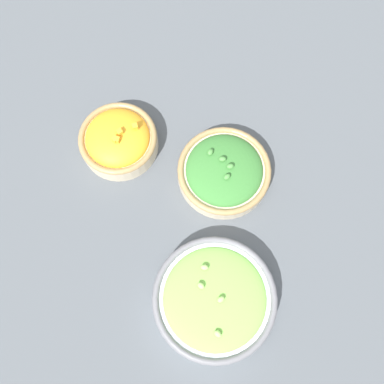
# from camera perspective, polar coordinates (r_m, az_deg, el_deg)

# --- Properties ---
(ground_plane) EXTENTS (3.00, 3.00, 0.00)m
(ground_plane) POSITION_cam_1_polar(r_m,az_deg,el_deg) (0.82, -0.00, -0.62)
(ground_plane) COLOR #4C5156
(bowl_squash) EXTENTS (0.15, 0.15, 0.07)m
(bowl_squash) POSITION_cam_1_polar(r_m,az_deg,el_deg) (0.85, -9.79, 6.88)
(bowl_squash) COLOR beige
(bowl_squash) RESTS_ON ground_plane
(bowl_lettuce) EXTENTS (0.22, 0.22, 0.06)m
(bowl_lettuce) POSITION_cam_1_polar(r_m,az_deg,el_deg) (0.76, 3.01, -14.03)
(bowl_lettuce) COLOR silver
(bowl_lettuce) RESTS_ON ground_plane
(bowl_broccoli) EXTENTS (0.18, 0.18, 0.06)m
(bowl_broccoli) POSITION_cam_1_polar(r_m,az_deg,el_deg) (0.82, 4.30, 2.77)
(bowl_broccoli) COLOR beige
(bowl_broccoli) RESTS_ON ground_plane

